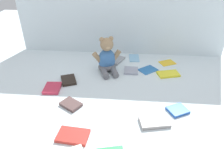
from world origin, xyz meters
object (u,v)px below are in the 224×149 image
(book_case_0, at_px, (154,122))
(book_case_9, at_px, (178,110))
(book_case_8, at_px, (117,60))
(book_case_11, at_px, (68,80))
(book_case_1, at_px, (52,88))
(book_case_4, at_px, (71,104))
(book_case_7, at_px, (131,71))
(book_case_6, at_px, (134,58))
(book_case_12, at_px, (167,62))
(book_case_2, at_px, (168,74))
(teddy_bear, at_px, (107,59))
(book_case_5, at_px, (148,70))
(book_case_10, at_px, (73,136))

(book_case_0, bearing_deg, book_case_9, 115.70)
(book_case_8, height_order, book_case_11, same)
(book_case_0, xyz_separation_m, book_case_1, (-0.57, 0.23, -0.00))
(book_case_4, distance_m, book_case_7, 0.50)
(book_case_6, xyz_separation_m, book_case_8, (-0.13, -0.05, 0.00))
(book_case_6, xyz_separation_m, book_case_7, (-0.02, -0.20, 0.00))
(book_case_7, relative_size, book_case_12, 0.90)
(book_case_0, relative_size, book_case_8, 1.08)
(book_case_0, distance_m, book_case_2, 0.47)
(book_case_7, bearing_deg, book_case_1, 29.20)
(teddy_bear, bearing_deg, book_case_4, -130.20)
(book_case_4, distance_m, book_case_5, 0.59)
(book_case_2, xyz_separation_m, book_case_12, (0.02, 0.17, -0.00))
(teddy_bear, xyz_separation_m, book_case_11, (-0.23, -0.15, -0.08))
(book_case_1, distance_m, book_case_11, 0.12)
(teddy_bear, relative_size, book_case_0, 1.70)
(teddy_bear, xyz_separation_m, book_case_7, (0.16, -0.00, -0.08))
(book_case_2, xyz_separation_m, book_case_10, (-0.49, -0.57, 0.00))
(book_case_10, bearing_deg, book_case_8, 173.81)
(book_case_4, distance_m, book_case_6, 0.67)
(teddy_bear, bearing_deg, book_case_9, -62.78)
(book_case_6, bearing_deg, book_case_2, 131.23)
(teddy_bear, xyz_separation_m, book_case_12, (0.42, 0.14, -0.08))
(book_case_0, bearing_deg, book_case_12, 154.77)
(book_case_6, bearing_deg, book_case_4, 56.53)
(book_case_9, relative_size, book_case_12, 0.89)
(book_case_0, distance_m, book_case_10, 0.38)
(book_case_12, bearing_deg, book_case_11, -91.02)
(book_case_9, xyz_separation_m, book_case_10, (-0.49, -0.21, 0.00))
(book_case_0, xyz_separation_m, book_case_7, (-0.12, 0.48, -0.00))
(book_case_7, xyz_separation_m, book_case_9, (0.24, -0.38, 0.00))
(book_case_4, bearing_deg, book_case_7, -6.34)
(book_case_11, distance_m, book_case_12, 0.71)
(teddy_bear, distance_m, book_case_8, 0.17)
(book_case_11, bearing_deg, book_case_1, 31.50)
(book_case_4, distance_m, book_case_8, 0.57)
(book_case_5, relative_size, book_case_6, 0.96)
(book_case_1, relative_size, book_case_8, 0.87)
(book_case_0, relative_size, book_case_2, 1.01)
(book_case_2, distance_m, book_case_9, 0.36)
(book_case_12, bearing_deg, book_case_9, -27.79)
(book_case_6, xyz_separation_m, book_case_9, (0.22, -0.58, 0.00))
(book_case_1, distance_m, book_case_10, 0.41)
(book_case_4, relative_size, book_case_11, 0.90)
(book_case_7, height_order, book_case_9, book_case_9)
(book_case_10, bearing_deg, book_case_4, -158.52)
(book_case_10, bearing_deg, book_case_11, -157.86)
(teddy_bear, height_order, book_case_4, teddy_bear)
(book_case_1, height_order, book_case_7, book_case_1)
(book_case_1, relative_size, book_case_10, 0.81)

